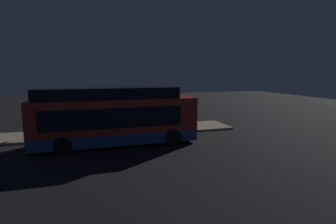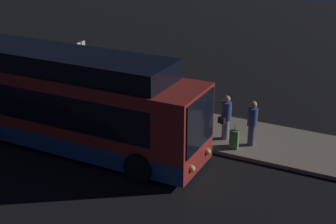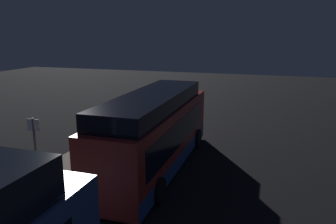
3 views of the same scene
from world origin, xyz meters
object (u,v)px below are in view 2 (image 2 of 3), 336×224
object	(u,v)px
passenger_waiting	(252,121)
suitcase	(234,140)
bus_lead	(72,105)
passenger_boarding	(226,116)
sign_post	(82,61)

from	to	relation	value
passenger_waiting	suitcase	xyz separation A→B (m)	(-0.50, -0.57, -0.63)
bus_lead	passenger_waiting	world-z (taller)	bus_lead
bus_lead	passenger_boarding	size ratio (longest dim) A/B	5.81
bus_lead	passenger_boarding	xyz separation A→B (m)	(5.24, 2.97, -0.60)
sign_post	passenger_waiting	bearing A→B (deg)	-10.79
bus_lead	passenger_boarding	distance (m)	6.05
bus_lead	passenger_waiting	bearing A→B (deg)	24.43
suitcase	passenger_waiting	bearing A→B (deg)	48.76
passenger_boarding	sign_post	distance (m)	8.35
passenger_boarding	sign_post	bearing A→B (deg)	1.92
passenger_boarding	passenger_waiting	distance (m)	1.11
passenger_boarding	passenger_waiting	bearing A→B (deg)	-171.18
bus_lead	passenger_boarding	world-z (taller)	bus_lead
bus_lead	sign_post	bearing A→B (deg)	122.10
bus_lead	passenger_waiting	distance (m)	6.99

